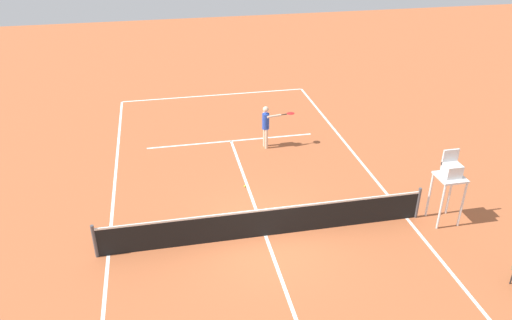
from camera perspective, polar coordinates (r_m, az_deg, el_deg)
The scene contains 6 objects.
ground_plane at distance 15.24m, azimuth 1.09°, elevation -8.60°, with size 60.00×60.00×0.00m, color #AD5933.
court_lines at distance 15.23m, azimuth 1.09°, elevation -8.59°, with size 9.28×24.19×0.01m.
tennis_net at distance 14.94m, azimuth 1.11°, elevation -7.08°, with size 9.88×0.10×1.07m.
player_serving at distance 19.86m, azimuth 1.25°, elevation 4.22°, with size 1.33×0.45×1.77m.
tennis_ball at distance 17.55m, azimuth -1.27°, elevation -3.00°, with size 0.07×0.07×0.07m, color #CCE033.
umpire_chair at distance 16.12m, azimuth 21.24°, elevation -1.71°, with size 0.80×0.80×2.41m.
Camera 1 is at (2.71, 11.89, 9.13)m, focal length 35.14 mm.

